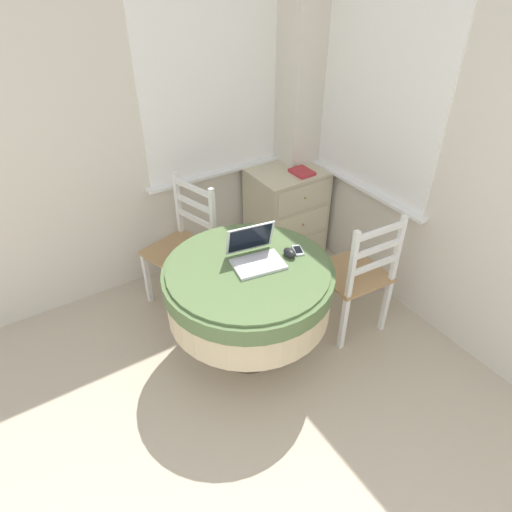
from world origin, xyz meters
TOP-DOWN VIEW (x-y plane):
  - corner_room_shell at (1.28, 1.90)m, footprint 4.46×4.84m
  - round_dining_table at (0.94, 1.80)m, footprint 1.02×1.02m
  - laptop at (1.01, 1.83)m, footprint 0.33×0.31m
  - computer_mouse at (1.21, 1.76)m, footprint 0.06×0.10m
  - cell_phone at (1.29, 1.78)m, footprint 0.09×0.12m
  - dining_chair_near_back_window at (0.86, 2.56)m, footprint 0.52×0.52m
  - dining_chair_near_right_window at (1.69, 1.64)m, footprint 0.44×0.44m
  - corner_cabinet at (1.87, 2.70)m, footprint 0.60×0.51m
  - book_on_cabinet at (1.93, 2.59)m, footprint 0.15×0.18m

SIDE VIEW (x-z plane):
  - corner_cabinet at x=1.87m, z-range 0.00..0.76m
  - dining_chair_near_back_window at x=0.86m, z-range -0.01..0.93m
  - dining_chair_near_right_window at x=1.69m, z-range -0.01..0.93m
  - round_dining_table at x=0.94m, z-range 0.21..0.95m
  - cell_phone at x=1.29m, z-range 0.73..0.74m
  - computer_mouse at x=1.21m, z-range 0.73..0.78m
  - book_on_cabinet at x=1.93m, z-range 0.76..0.79m
  - laptop at x=1.01m, z-range 0.67..0.89m
  - corner_room_shell at x=1.28m, z-range 0.00..2.55m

